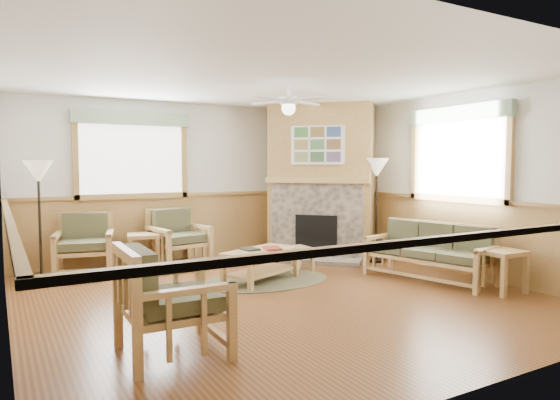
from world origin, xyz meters
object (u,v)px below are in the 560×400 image
sofa (429,252)px  floor_lamp_right (376,210)px  armchair_back_right (179,237)px  coffee_table (261,266)px  armchair_back_left (84,244)px  end_table_chairs (144,251)px  armchair_left (173,300)px  footstool (297,259)px  end_table_sofa (502,271)px  floor_lamp_left (40,222)px

sofa → floor_lamp_right: size_ratio=1.00×
armchair_back_right → coffee_table: 1.84m
armchair_back_left → floor_lamp_right: (4.45, -1.44, 0.43)m
end_table_chairs → floor_lamp_right: floor_lamp_right is taller
armchair_back_left → end_table_chairs: (0.89, 0.00, -0.18)m
sofa → armchair_left: (-4.03, -0.91, 0.07)m
sofa → coffee_table: sofa is taller
coffee_table → end_table_chairs: 2.13m
armchair_back_left → footstool: (2.91, -1.38, -0.27)m
footstool → sofa: bearing=-48.9°
end_table_sofa → footstool: size_ratio=1.32×
armchair_back_right → floor_lamp_right: bearing=-34.3°
armchair_left → end_table_sofa: bearing=-89.6°
sofa → end_table_chairs: bearing=-144.9°
sofa → floor_lamp_left: floor_lamp_left is taller
sofa → floor_lamp_right: floor_lamp_right is taller
coffee_table → end_table_sofa: (2.40, -2.08, 0.05)m
coffee_table → end_table_sofa: bearing=-64.5°
coffee_table → end_table_sofa: size_ratio=2.04×
armchair_back_right → floor_lamp_right: size_ratio=0.52×
end_table_sofa → footstool: bearing=122.8°
footstool → floor_lamp_right: 1.69m
armchair_left → floor_lamp_right: bearing=-60.2°
end_table_sofa → footstool: end_table_sofa is taller
coffee_table → floor_lamp_right: 2.47m
armchair_back_right → end_table_sofa: (3.03, -3.79, -0.18)m
sofa → footstool: sofa is taller
armchair_back_left → end_table_sofa: bearing=-27.2°
armchair_left → coffee_table: size_ratio=0.84×
footstool → coffee_table: bearing=-155.3°
end_table_sofa → floor_lamp_right: bearing=91.0°
armchair_back_left → end_table_sofa: (4.49, -3.84, -0.18)m
armchair_left → floor_lamp_left: bearing=13.9°
floor_lamp_right → armchair_back_right: bearing=154.9°
armchair_left → end_table_chairs: armchair_left is taller
sofa → floor_lamp_left: 5.47m
sofa → end_table_sofa: sofa is taller
coffee_table → armchair_back_left: bearing=116.2°
footstool → end_table_chairs: bearing=145.6°
footstool → floor_lamp_left: floor_lamp_left is taller
armchair_left → floor_lamp_right: (4.28, 2.33, 0.41)m
sofa → armchair_back_right: bearing=-149.9°
coffee_table → floor_lamp_left: (-2.70, 1.46, 0.63)m
armchair_back_right → coffee_table: bearing=-79.3°
end_table_chairs → floor_lamp_right: 3.89m
armchair_back_right → floor_lamp_left: floor_lamp_left is taller
armchair_left → armchair_back_left: bearing=3.9°
coffee_table → footstool: size_ratio=2.70×
armchair_back_right → end_table_sofa: bearing=-60.6°
armchair_back_right → sofa: bearing=-55.1°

